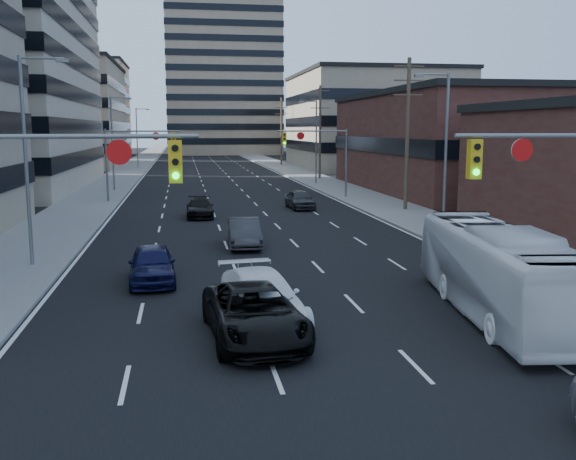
# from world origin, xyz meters

# --- Properties ---
(road_surface) EXTENTS (18.00, 300.00, 0.02)m
(road_surface) POSITION_xyz_m (0.00, 130.00, 0.01)
(road_surface) COLOR black
(road_surface) RESTS_ON ground
(sidewalk_left) EXTENTS (5.00, 300.00, 0.15)m
(sidewalk_left) POSITION_xyz_m (-11.50, 130.00, 0.07)
(sidewalk_left) COLOR slate
(sidewalk_left) RESTS_ON ground
(sidewalk_right) EXTENTS (5.00, 300.00, 0.15)m
(sidewalk_right) POSITION_xyz_m (11.50, 130.00, 0.07)
(sidewalk_right) COLOR slate
(sidewalk_right) RESTS_ON ground
(office_left_far) EXTENTS (20.00, 30.00, 16.00)m
(office_left_far) POSITION_xyz_m (-24.00, 100.00, 8.00)
(office_left_far) COLOR gray
(office_left_far) RESTS_ON ground
(storefront_right_mid) EXTENTS (20.00, 30.00, 9.00)m
(storefront_right_mid) POSITION_xyz_m (24.00, 50.00, 4.50)
(storefront_right_mid) COLOR #472119
(storefront_right_mid) RESTS_ON ground
(office_right_far) EXTENTS (22.00, 28.00, 14.00)m
(office_right_far) POSITION_xyz_m (25.00, 88.00, 7.00)
(office_right_far) COLOR gray
(office_right_far) RESTS_ON ground
(apartment_tower) EXTENTS (26.00, 26.00, 58.00)m
(apartment_tower) POSITION_xyz_m (6.00, 150.00, 29.00)
(apartment_tower) COLOR gray
(apartment_tower) RESTS_ON ground
(bg_block_left) EXTENTS (24.00, 24.00, 20.00)m
(bg_block_left) POSITION_xyz_m (-28.00, 140.00, 10.00)
(bg_block_left) COLOR #ADA089
(bg_block_left) RESTS_ON ground
(bg_block_right) EXTENTS (22.00, 22.00, 12.00)m
(bg_block_right) POSITION_xyz_m (32.00, 130.00, 6.00)
(bg_block_right) COLOR gray
(bg_block_right) RESTS_ON ground
(signal_near_left) EXTENTS (6.59, 0.33, 6.00)m
(signal_near_left) POSITION_xyz_m (-7.45, 8.00, 4.33)
(signal_near_left) COLOR slate
(signal_near_left) RESTS_ON ground
(signal_far_left) EXTENTS (6.09, 0.33, 6.00)m
(signal_far_left) POSITION_xyz_m (-7.68, 45.00, 4.30)
(signal_far_left) COLOR slate
(signal_far_left) RESTS_ON ground
(signal_far_right) EXTENTS (6.09, 0.33, 6.00)m
(signal_far_right) POSITION_xyz_m (7.68, 45.00, 4.30)
(signal_far_right) COLOR slate
(signal_far_right) RESTS_ON ground
(utility_pole_block) EXTENTS (2.20, 0.28, 11.00)m
(utility_pole_block) POSITION_xyz_m (12.20, 36.00, 5.78)
(utility_pole_block) COLOR #4C3D2D
(utility_pole_block) RESTS_ON ground
(utility_pole_midblock) EXTENTS (2.20, 0.28, 11.00)m
(utility_pole_midblock) POSITION_xyz_m (12.20, 66.00, 5.78)
(utility_pole_midblock) COLOR #4C3D2D
(utility_pole_midblock) RESTS_ON ground
(utility_pole_distant) EXTENTS (2.20, 0.28, 11.00)m
(utility_pole_distant) POSITION_xyz_m (12.20, 96.00, 5.78)
(utility_pole_distant) COLOR #4C3D2D
(utility_pole_distant) RESTS_ON ground
(streetlight_left_near) EXTENTS (2.03, 0.22, 9.00)m
(streetlight_left_near) POSITION_xyz_m (-10.34, 20.00, 5.05)
(streetlight_left_near) COLOR slate
(streetlight_left_near) RESTS_ON ground
(streetlight_left_mid) EXTENTS (2.03, 0.22, 9.00)m
(streetlight_left_mid) POSITION_xyz_m (-10.34, 55.00, 5.05)
(streetlight_left_mid) COLOR slate
(streetlight_left_mid) RESTS_ON ground
(streetlight_left_far) EXTENTS (2.03, 0.22, 9.00)m
(streetlight_left_far) POSITION_xyz_m (-10.34, 90.00, 5.05)
(streetlight_left_far) COLOR slate
(streetlight_left_far) RESTS_ON ground
(streetlight_right_near) EXTENTS (2.03, 0.22, 9.00)m
(streetlight_right_near) POSITION_xyz_m (10.34, 25.00, 5.05)
(streetlight_right_near) COLOR slate
(streetlight_right_near) RESTS_ON ground
(streetlight_right_far) EXTENTS (2.03, 0.22, 9.00)m
(streetlight_right_far) POSITION_xyz_m (10.34, 60.00, 5.05)
(streetlight_right_far) COLOR slate
(streetlight_right_far) RESTS_ON ground
(black_pickup) EXTENTS (2.90, 5.65, 1.53)m
(black_pickup) POSITION_xyz_m (-2.00, 8.80, 0.76)
(black_pickup) COLOR black
(black_pickup) RESTS_ON ground
(white_van) EXTENTS (2.76, 5.53, 1.54)m
(white_van) POSITION_xyz_m (-1.60, 10.48, 0.77)
(white_van) COLOR white
(white_van) RESTS_ON ground
(transit_bus) EXTENTS (3.82, 10.74, 2.93)m
(transit_bus) POSITION_xyz_m (6.00, 9.90, 1.46)
(transit_bus) COLOR white
(transit_bus) RESTS_ON ground
(sedan_blue) EXTENTS (1.96, 4.43, 1.48)m
(sedan_blue) POSITION_xyz_m (-5.20, 16.29, 0.74)
(sedan_blue) COLOR #0D0E34
(sedan_blue) RESTS_ON ground
(sedan_grey_center) EXTENTS (1.69, 4.49, 1.46)m
(sedan_grey_center) POSITION_xyz_m (-0.89, 23.46, 0.73)
(sedan_grey_center) COLOR #2E2E30
(sedan_grey_center) RESTS_ON ground
(sedan_black_far) EXTENTS (1.84, 4.47, 1.29)m
(sedan_black_far) POSITION_xyz_m (-2.83, 35.00, 0.65)
(sedan_black_far) COLOR black
(sedan_black_far) RESTS_ON ground
(sedan_grey_right) EXTENTS (1.95, 4.37, 1.46)m
(sedan_grey_right) POSITION_xyz_m (4.77, 38.50, 0.73)
(sedan_grey_right) COLOR #303133
(sedan_grey_right) RESTS_ON ground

